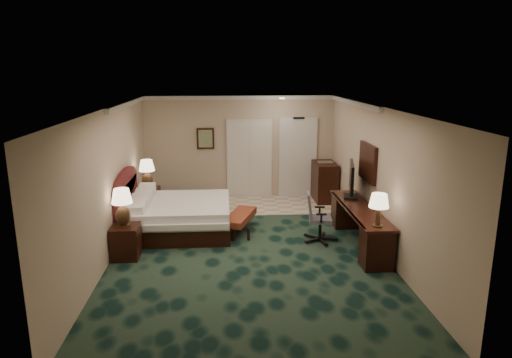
{
  "coord_description": "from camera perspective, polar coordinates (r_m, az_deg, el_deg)",
  "views": [
    {
      "loc": [
        -0.41,
        -8.19,
        3.39
      ],
      "look_at": [
        0.21,
        0.6,
        1.24
      ],
      "focal_mm": 32.0,
      "sensor_mm": 36.0,
      "label": 1
    }
  ],
  "objects": [
    {
      "name": "desk",
      "position": [
        9.2,
        12.76,
        -5.78
      ],
      "size": [
        0.57,
        2.63,
        0.76
      ],
      "primitive_type": "cube",
      "color": "black",
      "rests_on": "ground"
    },
    {
      "name": "floor",
      "position": [
        8.87,
        -1.07,
        -8.78
      ],
      "size": [
        5.0,
        7.5,
        0.0
      ],
      "primitive_type": "cube",
      "color": "black",
      "rests_on": "ground"
    },
    {
      "name": "bed_bench",
      "position": [
        9.71,
        -2.01,
        -5.49
      ],
      "size": [
        0.78,
        1.26,
        0.4
      ],
      "primitive_type": "cube",
      "rotation": [
        0.0,
        0.0,
        -0.34
      ],
      "color": "maroon",
      "rests_on": "ground"
    },
    {
      "name": "nightstand_far",
      "position": [
        11.05,
        -13.31,
        -2.82
      ],
      "size": [
        0.52,
        0.59,
        0.65
      ],
      "primitive_type": "cube",
      "color": "black",
      "rests_on": "ground"
    },
    {
      "name": "minibar",
      "position": [
        12.03,
        8.55,
        -0.34
      ],
      "size": [
        0.53,
        0.96,
        1.01
      ],
      "primitive_type": "cube",
      "color": "black",
      "rests_on": "ground"
    },
    {
      "name": "wall_right",
      "position": [
        8.93,
        15.13,
        -0.01
      ],
      "size": [
        0.0,
        7.5,
        2.7
      ],
      "primitive_type": "cube",
      "color": "#C4A78D",
      "rests_on": "ground"
    },
    {
      "name": "nightstand_near",
      "position": [
        8.75,
        -15.95,
        -7.54
      ],
      "size": [
        0.48,
        0.55,
        0.6
      ],
      "primitive_type": "cube",
      "color": "black",
      "rests_on": "ground"
    },
    {
      "name": "closet_doors",
      "position": [
        12.14,
        -0.83,
        2.57
      ],
      "size": [
        1.2,
        0.06,
        2.1
      ],
      "primitive_type": "cube",
      "color": "silver",
      "rests_on": "ground"
    },
    {
      "name": "entry_door",
      "position": [
        12.29,
        5.24,
        2.65
      ],
      "size": [
        1.02,
        0.06,
        2.18
      ],
      "primitive_type": "cube",
      "color": "silver",
      "rests_on": "ground"
    },
    {
      "name": "lamp_near",
      "position": [
        8.55,
        -16.36,
        -3.46
      ],
      "size": [
        0.43,
        0.43,
        0.7
      ],
      "primitive_type": null,
      "rotation": [
        0.0,
        0.0,
        -0.17
      ],
      "color": "#321B11",
      "rests_on": "nightstand_near"
    },
    {
      "name": "ceiling",
      "position": [
        8.23,
        -1.16,
        8.87
      ],
      "size": [
        5.0,
        7.5,
        0.0
      ],
      "primitive_type": "cube",
      "color": "white",
      "rests_on": "wall_back"
    },
    {
      "name": "wall_front",
      "position": [
        4.9,
        1.18,
        -10.9
      ],
      "size": [
        5.0,
        0.0,
        2.7
      ],
      "primitive_type": "cube",
      "color": "#C4A78D",
      "rests_on": "ground"
    },
    {
      "name": "headboard",
      "position": [
        9.79,
        -15.84,
        -2.8
      ],
      "size": [
        0.12,
        2.0,
        1.4
      ],
      "primitive_type": null,
      "color": "#471312",
      "rests_on": "ground"
    },
    {
      "name": "wall_art",
      "position": [
        12.04,
        -6.33,
        5.05
      ],
      "size": [
        0.45,
        0.06,
        0.55
      ],
      "primitive_type": "cube",
      "color": "#4F715D",
      "rests_on": "wall_back"
    },
    {
      "name": "lamp_far",
      "position": [
        10.89,
        -13.46,
        0.57
      ],
      "size": [
        0.39,
        0.39,
        0.69
      ],
      "primitive_type": null,
      "rotation": [
        0.0,
        0.0,
        -0.08
      ],
      "color": "#321B11",
      "rests_on": "nightstand_far"
    },
    {
      "name": "bed",
      "position": [
        9.83,
        -9.41,
        -4.66
      ],
      "size": [
        2.07,
        1.92,
        0.66
      ],
      "primitive_type": "cube",
      "color": "white",
      "rests_on": "ground"
    },
    {
      "name": "tile_patch",
      "position": [
        11.67,
        2.61,
        -3.19
      ],
      "size": [
        3.2,
        1.7,
        0.01
      ],
      "primitive_type": "cube",
      "color": "#B8A590",
      "rests_on": "ground"
    },
    {
      "name": "tv",
      "position": [
        9.63,
        11.84,
        -0.18
      ],
      "size": [
        0.3,
        0.95,
        0.74
      ],
      "primitive_type": "cube",
      "rotation": [
        0.0,
        0.0,
        -0.24
      ],
      "color": "black",
      "rests_on": "desk"
    },
    {
      "name": "wall_mirror",
      "position": [
        9.43,
        13.8,
        2.03
      ],
      "size": [
        0.05,
        0.95,
        0.75
      ],
      "primitive_type": "cube",
      "color": "white",
      "rests_on": "wall_right"
    },
    {
      "name": "crown_molding",
      "position": [
        8.23,
        -1.16,
        8.53
      ],
      "size": [
        5.0,
        7.5,
        0.1
      ],
      "primitive_type": null,
      "color": "silver",
      "rests_on": "wall_back"
    },
    {
      "name": "wall_back",
      "position": [
        12.12,
        -2.03,
        3.98
      ],
      "size": [
        5.0,
        0.0,
        2.7
      ],
      "primitive_type": "cube",
      "color": "#C4A78D",
      "rests_on": "ground"
    },
    {
      "name": "desk_lamp",
      "position": [
        8.0,
        15.06,
        -3.78
      ],
      "size": [
        0.37,
        0.37,
        0.59
      ],
      "primitive_type": null,
      "rotation": [
        0.0,
        0.0,
        -0.11
      ],
      "color": "#321B11",
      "rests_on": "desk"
    },
    {
      "name": "desk_chair",
      "position": [
        9.21,
        8.05,
        -4.73
      ],
      "size": [
        0.65,
        0.62,
        1.0
      ],
      "primitive_type": null,
      "rotation": [
        0.0,
        0.0,
        -0.14
      ],
      "color": "#4D4E53",
      "rests_on": "ground"
    },
    {
      "name": "wall_left",
      "position": [
        8.69,
        -17.81,
        -0.55
      ],
      "size": [
        0.0,
        7.5,
        2.7
      ],
      "primitive_type": "cube",
      "color": "#C4A78D",
      "rests_on": "ground"
    }
  ]
}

